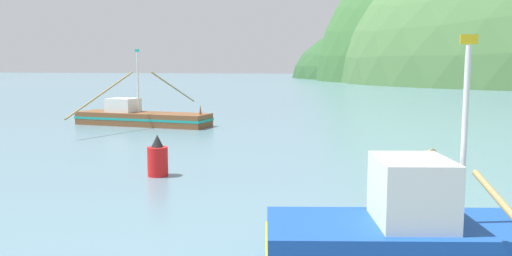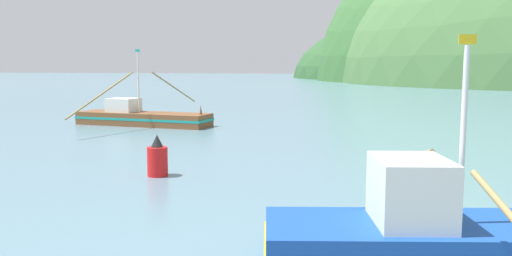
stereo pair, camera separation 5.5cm
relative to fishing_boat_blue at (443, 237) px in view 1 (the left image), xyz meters
The scene contains 3 objects.
fishing_boat_blue is the anchor object (origin of this frame).
fishing_boat_brown 29.95m from the fishing_boat_blue, 130.02° to the left, with size 10.51×16.71×5.59m.
channel_buoy 12.33m from the fishing_boat_blue, 145.20° to the left, with size 0.81×0.81×1.67m.
Camera 1 is at (5.14, 1.10, 4.35)m, focal length 36.05 mm.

